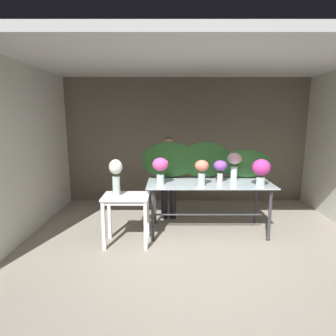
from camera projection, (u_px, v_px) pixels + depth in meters
name	position (u px, v px, depth m)	size (l,w,h in m)	color
ground_plane	(190.00, 227.00, 4.95)	(7.21, 7.21, 0.00)	#9E9384
wall_back	(185.00, 141.00, 6.30)	(5.51, 0.12, 2.78)	#706656
wall_left	(29.00, 150.00, 4.68)	(0.12, 3.40, 2.78)	silver
ceiling_slab	(193.00, 60.00, 4.42)	(5.63, 3.40, 0.12)	silver
display_table_glass	(207.00, 189.00, 4.62)	(2.04, 0.91, 0.88)	silver
side_table_white	(125.00, 203.00, 4.18)	(0.69, 0.49, 0.78)	white
florist	(167.00, 170.00, 5.19)	(0.57, 0.24, 1.57)	#232328
foliage_backdrop	(203.00, 161.00, 4.87)	(2.29, 0.30, 0.64)	#2D6028
vase_magenta_hydrangea	(260.00, 170.00, 4.26)	(0.28, 0.28, 0.43)	silver
vase_violet_peonies	(219.00, 168.00, 4.50)	(0.22, 0.22, 0.37)	silver
vase_coral_lilies	(201.00, 170.00, 4.29)	(0.21, 0.21, 0.41)	silver
vase_blush_anemones	(233.00, 163.00, 4.68)	(0.25, 0.23, 0.47)	silver
vase_fuchsia_freesia	(159.00, 167.00, 4.38)	(0.25, 0.25, 0.43)	silver
vase_white_roses_tall	(115.00, 175.00, 4.09)	(0.20, 0.20, 0.55)	silver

